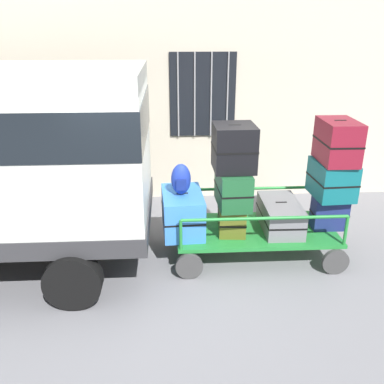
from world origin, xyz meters
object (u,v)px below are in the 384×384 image
(suitcase_left_bottom, at_px, (182,212))
(suitcase_midleft_middle, at_px, (233,188))
(backpack, at_px, (181,179))
(suitcase_midright_middle, at_px, (332,179))
(suitcase_midleft_bottom, at_px, (231,216))
(suitcase_midright_bottom, at_px, (329,213))
(suitcase_midright_top, at_px, (338,141))
(suitcase_center_bottom, at_px, (280,215))
(luggage_cart, at_px, (255,233))
(suitcase_midleft_top, at_px, (234,147))

(suitcase_left_bottom, xyz_separation_m, suitcase_midleft_middle, (0.71, -0.04, 0.37))
(backpack, bearing_deg, suitcase_midleft_middle, 0.06)
(suitcase_midleft_middle, bearing_deg, suitcase_midright_middle, 2.48)
(suitcase_midleft_bottom, height_order, suitcase_midright_middle, suitcase_midright_middle)
(suitcase_midright_middle, relative_size, backpack, 1.58)
(suitcase_midleft_middle, xyz_separation_m, suitcase_midright_bottom, (1.42, -0.00, -0.42))
(suitcase_midleft_bottom, height_order, suitcase_midright_top, suitcase_midright_top)
(suitcase_center_bottom, bearing_deg, luggage_cart, -177.47)
(suitcase_midleft_top, height_order, suitcase_midright_bottom, suitcase_midleft_top)
(backpack, bearing_deg, suitcase_midright_bottom, 0.01)
(suitcase_center_bottom, distance_m, backpack, 1.56)
(suitcase_midright_bottom, xyz_separation_m, suitcase_midright_top, (-0.00, 0.05, 1.05))
(luggage_cart, bearing_deg, suitcase_midleft_bottom, 174.75)
(suitcase_midleft_bottom, relative_size, suitcase_midleft_top, 1.19)
(suitcase_midright_middle, bearing_deg, suitcase_midleft_bottom, -179.75)
(suitcase_left_bottom, xyz_separation_m, suitcase_midright_middle, (2.14, 0.02, 0.45))
(suitcase_midleft_bottom, distance_m, suitcase_midright_bottom, 1.43)
(suitcase_midleft_middle, distance_m, suitcase_center_bottom, 0.85)
(suitcase_midleft_top, bearing_deg, suitcase_midright_middle, 0.09)
(suitcase_midright_bottom, distance_m, suitcase_midright_middle, 0.50)
(suitcase_center_bottom, distance_m, suitcase_midright_top, 1.30)
(suitcase_midright_bottom, relative_size, backpack, 1.15)
(luggage_cart, bearing_deg, suitcase_midleft_top, 174.09)
(suitcase_midleft_top, distance_m, suitcase_midright_middle, 1.51)
(luggage_cart, relative_size, suitcase_midright_middle, 3.41)
(suitcase_midright_middle, bearing_deg, suitcase_midright_top, -90.00)
(suitcase_left_bottom, xyz_separation_m, suitcase_center_bottom, (1.42, 0.00, -0.09))
(suitcase_midleft_bottom, xyz_separation_m, suitcase_midright_top, (1.42, -0.01, 1.09))
(suitcase_midright_bottom, relative_size, suitcase_midright_middle, 0.73)
(suitcase_left_bottom, xyz_separation_m, suitcase_midright_bottom, (2.14, -0.04, -0.05))
(suitcase_left_bottom, relative_size, suitcase_midleft_bottom, 1.22)
(suitcase_midleft_middle, bearing_deg, suitcase_midleft_top, 90.00)
(luggage_cart, distance_m, suitcase_midleft_top, 1.34)
(suitcase_midleft_bottom, xyz_separation_m, suitcase_midleft_top, (0.00, 0.00, 1.03))
(suitcase_midright_top, xyz_separation_m, backpack, (-2.15, -0.05, -0.49))
(suitcase_midleft_bottom, relative_size, backpack, 1.70)
(suitcase_midright_top, bearing_deg, suitcase_midright_middle, 90.00)
(suitcase_midleft_middle, bearing_deg, suitcase_midright_top, 1.95)
(luggage_cart, xyz_separation_m, suitcase_midright_middle, (1.07, 0.04, 0.80))
(luggage_cart, xyz_separation_m, backpack, (-1.08, -0.02, 0.87))
(suitcase_midleft_bottom, bearing_deg, suitcase_midright_top, -0.28)
(suitcase_midleft_top, relative_size, suitcase_midright_middle, 0.90)
(luggage_cart, distance_m, suitcase_midright_top, 1.73)
(suitcase_midleft_bottom, bearing_deg, backpack, -175.57)
(luggage_cart, distance_m, suitcase_left_bottom, 1.13)
(luggage_cart, xyz_separation_m, suitcase_midright_bottom, (1.07, -0.02, 0.30))
(suitcase_midright_bottom, bearing_deg, suitcase_midleft_bottom, 177.75)
(suitcase_left_bottom, relative_size, suitcase_midleft_top, 1.46)
(suitcase_midleft_bottom, height_order, suitcase_center_bottom, suitcase_center_bottom)
(suitcase_center_bottom, bearing_deg, suitcase_midleft_bottom, 178.64)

